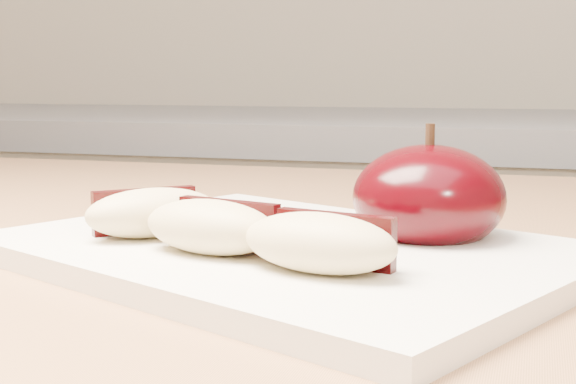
% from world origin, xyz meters
% --- Properties ---
extents(cutting_board, '(0.34, 0.30, 0.01)m').
position_xyz_m(cutting_board, '(-0.09, 0.40, 0.91)').
color(cutting_board, silver).
rests_on(cutting_board, island_counter).
extents(apple_half, '(0.10, 0.10, 0.07)m').
position_xyz_m(apple_half, '(-0.03, 0.43, 0.93)').
color(apple_half, black).
rests_on(apple_half, cutting_board).
extents(apple_wedge_a, '(0.07, 0.07, 0.03)m').
position_xyz_m(apple_wedge_a, '(-0.16, 0.39, 0.92)').
color(apple_wedge_a, beige).
rests_on(apple_wedge_a, cutting_board).
extents(apple_wedge_b, '(0.08, 0.05, 0.03)m').
position_xyz_m(apple_wedge_b, '(-0.12, 0.36, 0.92)').
color(apple_wedge_b, beige).
rests_on(apple_wedge_b, cutting_board).
extents(apple_wedge_c, '(0.08, 0.05, 0.03)m').
position_xyz_m(apple_wedge_c, '(-0.06, 0.34, 0.92)').
color(apple_wedge_c, beige).
rests_on(apple_wedge_c, cutting_board).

